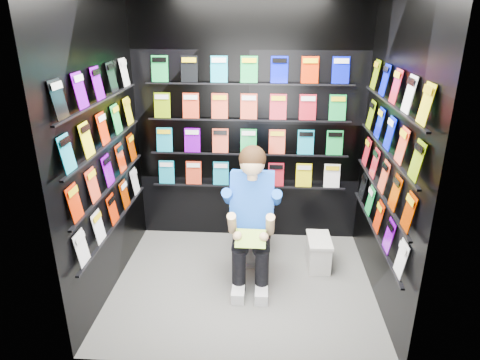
{
  "coord_description": "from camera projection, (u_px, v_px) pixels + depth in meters",
  "views": [
    {
      "loc": [
        0.19,
        -3.38,
        2.39
      ],
      "look_at": [
        -0.04,
        0.15,
        1.0
      ],
      "focal_mm": 32.0,
      "sensor_mm": 36.0,
      "label": 1
    }
  ],
  "objects": [
    {
      "name": "wall_right",
      "position": [
        391.0,
        156.0,
        3.47
      ],
      "size": [
        0.04,
        2.0,
        2.6
      ],
      "primitive_type": "cube",
      "color": "black",
      "rests_on": "floor"
    },
    {
      "name": "comics_right",
      "position": [
        387.0,
        155.0,
        3.47
      ],
      "size": [
        0.06,
        1.7,
        1.37
      ],
      "primitive_type": null,
      "color": "red",
      "rests_on": "wall_right"
    },
    {
      "name": "comics_left",
      "position": [
        105.0,
        150.0,
        3.61
      ],
      "size": [
        0.06,
        1.7,
        1.37
      ],
      "primitive_type": null,
      "color": "red",
      "rests_on": "wall_left"
    },
    {
      "name": "reader",
      "position": [
        252.0,
        200.0,
        3.91
      ],
      "size": [
        0.55,
        0.8,
        1.45
      ],
      "primitive_type": null,
      "rotation": [
        0.0,
        0.0,
        -0.02
      ],
      "color": "blue",
      "rests_on": "toilet"
    },
    {
      "name": "toilet",
      "position": [
        253.0,
        222.0,
        4.42
      ],
      "size": [
        0.43,
        0.76,
        0.73
      ],
      "primitive_type": "imported",
      "rotation": [
        0.0,
        0.0,
        3.12
      ],
      "color": "white",
      "rests_on": "floor"
    },
    {
      "name": "longbox_lid",
      "position": [
        319.0,
        240.0,
        4.22
      ],
      "size": [
        0.23,
        0.4,
        0.03
      ],
      "primitive_type": "cube",
      "rotation": [
        0.0,
        0.0,
        0.02
      ],
      "color": "silver",
      "rests_on": "longbox"
    },
    {
      "name": "floor",
      "position": [
        243.0,
        285.0,
        4.02
      ],
      "size": [
        2.4,
        2.4,
        0.0
      ],
      "primitive_type": "plane",
      "color": "slate",
      "rests_on": "ground"
    },
    {
      "name": "wall_left",
      "position": [
        102.0,
        150.0,
        3.62
      ],
      "size": [
        0.04,
        2.0,
        2.6
      ],
      "primitive_type": "cube",
      "color": "black",
      "rests_on": "floor"
    },
    {
      "name": "wall_front",
      "position": [
        234.0,
        203.0,
        2.62
      ],
      "size": [
        2.4,
        0.04,
        2.6
      ],
      "primitive_type": "cube",
      "color": "black",
      "rests_on": "floor"
    },
    {
      "name": "held_comic",
      "position": [
        251.0,
        239.0,
        3.66
      ],
      "size": [
        0.27,
        0.16,
        0.11
      ],
      "primitive_type": "cube",
      "rotation": [
        -0.96,
        0.0,
        -0.02
      ],
      "color": "#189F20",
      "rests_on": "reader"
    },
    {
      "name": "wall_back",
      "position": [
        249.0,
        124.0,
        4.47
      ],
      "size": [
        2.4,
        0.04,
        2.6
      ],
      "primitive_type": "cube",
      "color": "black",
      "rests_on": "floor"
    },
    {
      "name": "longbox",
      "position": [
        318.0,
        253.0,
        4.27
      ],
      "size": [
        0.21,
        0.38,
        0.28
      ],
      "primitive_type": "cube",
      "rotation": [
        0.0,
        0.0,
        0.02
      ],
      "color": "silver",
      "rests_on": "floor"
    },
    {
      "name": "comics_back",
      "position": [
        249.0,
        124.0,
        4.44
      ],
      "size": [
        2.1,
        0.06,
        1.37
      ],
      "primitive_type": null,
      "color": "red",
      "rests_on": "wall_back"
    }
  ]
}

